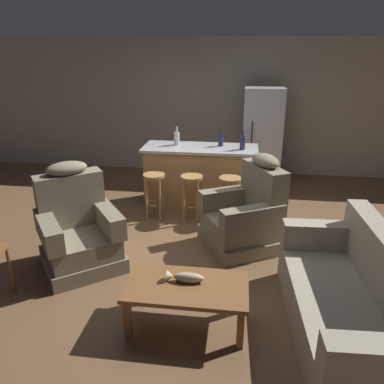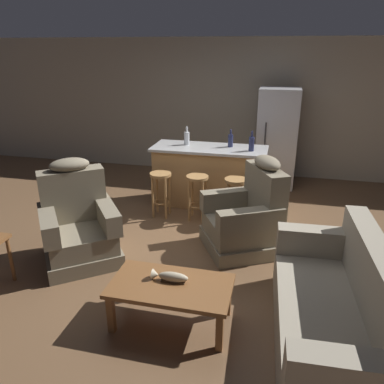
% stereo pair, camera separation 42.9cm
% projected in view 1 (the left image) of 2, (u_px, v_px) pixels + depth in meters
% --- Properties ---
extents(ground_plane, '(12.00, 12.00, 0.00)m').
position_uv_depth(ground_plane, '(188.00, 242.00, 4.97)').
color(ground_plane, brown).
extents(back_wall, '(12.00, 0.05, 2.60)m').
position_uv_depth(back_wall, '(210.00, 108.00, 7.38)').
color(back_wall, '#A89E89').
rests_on(back_wall, ground_plane).
extents(coffee_table, '(1.10, 0.60, 0.42)m').
position_uv_depth(coffee_table, '(187.00, 290.00, 3.37)').
color(coffee_table, brown).
rests_on(coffee_table, ground_plane).
extents(fish_figurine, '(0.34, 0.10, 0.10)m').
position_uv_depth(fish_figurine, '(185.00, 278.00, 3.39)').
color(fish_figurine, '#4C3823').
rests_on(fish_figurine, coffee_table).
extents(couch, '(0.93, 1.94, 0.94)m').
position_uv_depth(couch, '(352.00, 304.00, 3.22)').
color(couch, '#9E937F').
rests_on(couch, ground_plane).
extents(recliner_near_lamp, '(1.18, 1.18, 1.20)m').
position_uv_depth(recliner_near_lamp, '(78.00, 231.00, 4.34)').
color(recliner_near_lamp, '#756B56').
rests_on(recliner_near_lamp, ground_plane).
extents(recliner_near_island, '(1.14, 1.14, 1.20)m').
position_uv_depth(recliner_near_island, '(246.00, 215.00, 4.74)').
color(recliner_near_island, '#756B56').
rests_on(recliner_near_island, ground_plane).
extents(kitchen_island, '(1.80, 0.70, 0.95)m').
position_uv_depth(kitchen_island, '(200.00, 175.00, 6.04)').
color(kitchen_island, '#AD7F4C').
rests_on(kitchen_island, ground_plane).
extents(bar_stool_left, '(0.32, 0.32, 0.68)m').
position_uv_depth(bar_stool_left, '(154.00, 188.00, 5.54)').
color(bar_stool_left, '#A87A47').
rests_on(bar_stool_left, ground_plane).
extents(bar_stool_middle, '(0.32, 0.32, 0.68)m').
position_uv_depth(bar_stool_middle, '(192.00, 189.00, 5.47)').
color(bar_stool_middle, '#A87A47').
rests_on(bar_stool_middle, ground_plane).
extents(bar_stool_right, '(0.32, 0.32, 0.68)m').
position_uv_depth(bar_stool_right, '(230.00, 191.00, 5.40)').
color(bar_stool_right, '#A87A47').
rests_on(bar_stool_right, ground_plane).
extents(refrigerator, '(0.70, 0.69, 1.76)m').
position_uv_depth(refrigerator, '(262.00, 136.00, 6.88)').
color(refrigerator, '#B7B7BC').
rests_on(refrigerator, ground_plane).
extents(bottle_tall_green, '(0.08, 0.08, 0.30)m').
position_uv_depth(bottle_tall_green, '(242.00, 142.00, 5.68)').
color(bottle_tall_green, '#23284C').
rests_on(bottle_tall_green, kitchen_island).
extents(bottle_short_amber, '(0.09, 0.09, 0.29)m').
position_uv_depth(bottle_short_amber, '(177.00, 138.00, 5.96)').
color(bottle_short_amber, silver).
rests_on(bottle_short_amber, kitchen_island).
extents(bottle_wine_dark, '(0.08, 0.08, 0.27)m').
position_uv_depth(bottle_wine_dark, '(221.00, 139.00, 5.89)').
color(bottle_wine_dark, '#23284C').
rests_on(bottle_wine_dark, kitchen_island).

